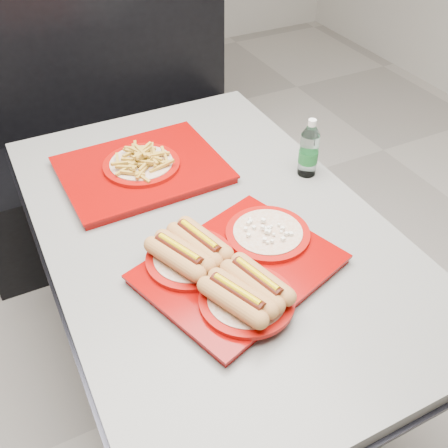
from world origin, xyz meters
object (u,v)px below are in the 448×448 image
diner_table (213,265)px  tray_near (233,265)px  booth_bench (111,145)px  tray_far (142,166)px  water_bottle (309,151)px

diner_table → tray_near: 0.29m
diner_table → booth_bench: (0.00, 1.09, -0.18)m
booth_bench → tray_far: bearing=-96.6°
booth_bench → tray_near: size_ratio=2.45×
tray_near → water_bottle: water_bottle is taller
diner_table → booth_bench: booth_bench is taller
booth_bench → water_bottle: size_ratio=7.09×
booth_bench → tray_near: bearing=-91.8°
tray_far → water_bottle: size_ratio=2.64×
tray_near → tray_far: bearing=95.3°
diner_table → tray_near: tray_near is taller
water_bottle → diner_table: bearing=-166.7°
booth_bench → tray_far: (-0.09, -0.77, 0.38)m
booth_bench → water_bottle: (0.37, -1.01, 0.43)m
diner_table → booth_bench: 1.11m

